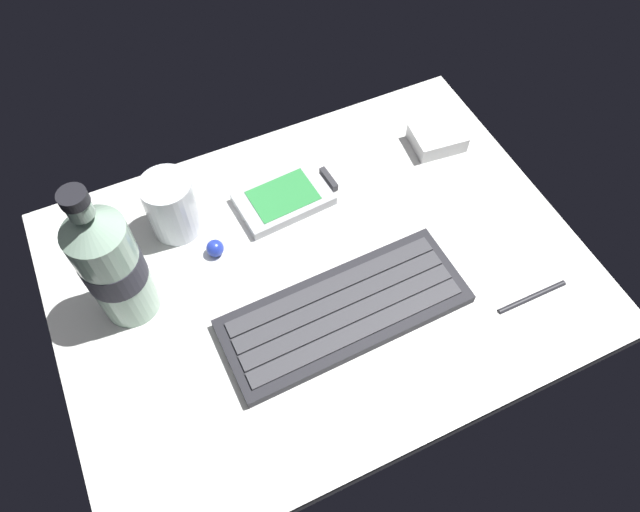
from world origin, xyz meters
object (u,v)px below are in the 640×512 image
object	(u,v)px
handheld_device	(288,197)
stylus_pen	(533,296)
juice_cup	(172,208)
charger_block	(437,138)
water_bottle	(111,263)
keyboard	(344,311)
trackball_mouse	(215,248)

from	to	relation	value
handheld_device	stylus_pen	distance (cm)	33.12
juice_cup	charger_block	distance (cm)	37.79
juice_cup	water_bottle	xyz separation A→B (cm)	(-8.30, -8.56, 5.10)
keyboard	stylus_pen	bearing A→B (deg)	-19.19
keyboard	handheld_device	distance (cm)	18.36
juice_cup	trackball_mouse	distance (cm)	7.28
water_bottle	stylus_pen	size ratio (longest dim) A/B	2.19
handheld_device	water_bottle	size ratio (longest dim) A/B	0.64
trackball_mouse	stylus_pen	xyz separation A→B (cm)	(32.21, -21.97, -0.75)
water_bottle	stylus_pen	bearing A→B (deg)	-24.01
water_bottle	charger_block	world-z (taller)	water_bottle
handheld_device	trackball_mouse	size ratio (longest dim) A/B	6.01
keyboard	water_bottle	distance (cm)	26.34
handheld_device	juice_cup	size ratio (longest dim) A/B	1.55
trackball_mouse	stylus_pen	size ratio (longest dim) A/B	0.23
keyboard	trackball_mouse	bearing A→B (deg)	126.41
keyboard	trackball_mouse	size ratio (longest dim) A/B	13.31
juice_cup	charger_block	bearing A→B (deg)	-2.57
water_bottle	trackball_mouse	size ratio (longest dim) A/B	9.45
juice_cup	water_bottle	size ratio (longest dim) A/B	0.41
charger_block	juice_cup	bearing A→B (deg)	177.43
stylus_pen	keyboard	bearing A→B (deg)	160.79
water_bottle	charger_block	xyz separation A→B (cm)	(45.96, 6.88, -7.81)
keyboard	water_bottle	size ratio (longest dim) A/B	1.41
keyboard	handheld_device	world-z (taller)	keyboard
juice_cup	stylus_pen	size ratio (longest dim) A/B	0.89
juice_cup	stylus_pen	xyz separation A→B (cm)	(35.25, -27.96, -3.56)
water_bottle	charger_block	distance (cm)	47.12
trackball_mouse	water_bottle	bearing A→B (deg)	-167.23
water_bottle	trackball_mouse	world-z (taller)	water_bottle
juice_cup	keyboard	bearing A→B (deg)	-56.17
handheld_device	charger_block	size ratio (longest dim) A/B	1.89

